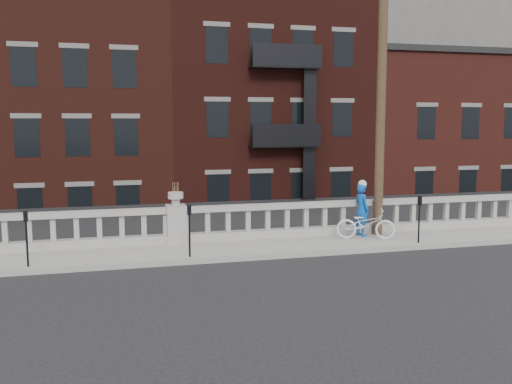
% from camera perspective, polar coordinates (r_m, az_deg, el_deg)
% --- Properties ---
extents(ground, '(120.00, 120.00, 0.00)m').
position_cam_1_polar(ground, '(12.93, -5.79, -9.30)').
color(ground, black).
rests_on(ground, ground).
extents(sidewalk, '(32.00, 2.20, 0.15)m').
position_cam_1_polar(sidewalk, '(15.78, -7.54, -6.02)').
color(sidewalk, gray).
rests_on(sidewalk, ground).
extents(balustrade, '(28.00, 0.34, 1.03)m').
position_cam_1_polar(balustrade, '(16.59, -7.99, -3.38)').
color(balustrade, gray).
rests_on(balustrade, sidewalk).
extents(planter_pedestal, '(0.55, 0.55, 1.76)m').
position_cam_1_polar(planter_pedestal, '(16.56, -8.00, -2.74)').
color(planter_pedestal, gray).
rests_on(planter_pedestal, sidewalk).
extents(lower_level, '(80.00, 44.00, 20.80)m').
position_cam_1_polar(lower_level, '(35.40, -10.91, 5.37)').
color(lower_level, '#605E59').
rests_on(lower_level, ground).
extents(utility_pole, '(1.60, 0.28, 10.00)m').
position_cam_1_polar(utility_pole, '(17.88, 12.48, 12.07)').
color(utility_pole, '#422D1E').
rests_on(utility_pole, sidewalk).
extents(parking_meter_c, '(0.10, 0.09, 1.36)m').
position_cam_1_polar(parking_meter_c, '(14.76, -21.98, -3.75)').
color(parking_meter_c, black).
rests_on(parking_meter_c, sidewalk).
extents(parking_meter_d, '(0.10, 0.09, 1.36)m').
position_cam_1_polar(parking_meter_d, '(14.79, -6.68, -3.25)').
color(parking_meter_d, black).
rests_on(parking_meter_d, sidewalk).
extents(parking_meter_e, '(0.10, 0.09, 1.36)m').
position_cam_1_polar(parking_meter_e, '(17.03, 16.02, -2.11)').
color(parking_meter_e, black).
rests_on(parking_meter_e, sidewalk).
extents(bicycle, '(1.83, 1.19, 0.91)m').
position_cam_1_polar(bicycle, '(17.27, 10.93, -3.15)').
color(bicycle, white).
rests_on(bicycle, sidewalk).
extents(cyclist, '(0.47, 0.64, 1.61)m').
position_cam_1_polar(cyclist, '(17.66, 10.54, -1.75)').
color(cyclist, '#0C51B4').
rests_on(cyclist, sidewalk).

